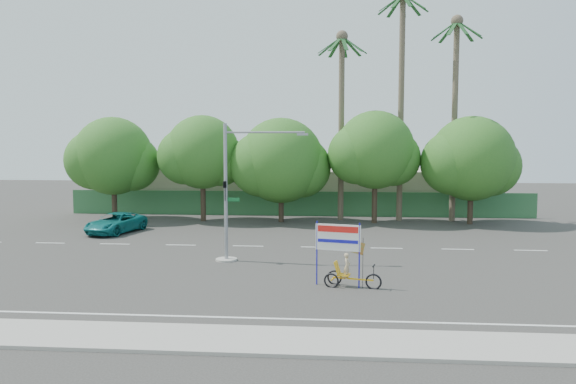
{
  "coord_description": "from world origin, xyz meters",
  "views": [
    {
      "loc": [
        2.98,
        -23.97,
        6.13
      ],
      "look_at": [
        0.62,
        4.63,
        3.5
      ],
      "focal_mm": 35.0,
      "sensor_mm": 36.0,
      "label": 1
    }
  ],
  "objects": [
    {
      "name": "pickup_truck",
      "position": [
        -11.52,
        11.97,
        0.66
      ],
      "size": [
        3.29,
        5.18,
        1.33
      ],
      "primitive_type": "imported",
      "rotation": [
        0.0,
        0.0,
        -0.24
      ],
      "color": "#0F6D6D",
      "rests_on": "ground"
    },
    {
      "name": "tree_left",
      "position": [
        -7.05,
        18.0,
        5.06
      ],
      "size": [
        6.66,
        5.6,
        8.07
      ],
      "color": "#473828",
      "rests_on": "ground"
    },
    {
      "name": "sidewalk_near",
      "position": [
        0.0,
        -7.5,
        0.06
      ],
      "size": [
        50.0,
        2.4,
        0.12
      ],
      "primitive_type": "cube",
      "color": "gray",
      "rests_on": "ground"
    },
    {
      "name": "fence",
      "position": [
        0.0,
        21.5,
        1.0
      ],
      "size": [
        38.0,
        0.08,
        2.0
      ],
      "primitive_type": "cube",
      "color": "#336B3D",
      "rests_on": "ground"
    },
    {
      "name": "trike_billboard",
      "position": [
        3.42,
        -0.7,
        1.12
      ],
      "size": [
        2.77,
        1.01,
        2.78
      ],
      "rotation": [
        0.0,
        0.0,
        -0.23
      ],
      "color": "black",
      "rests_on": "ground"
    },
    {
      "name": "tree_far_right",
      "position": [
        12.95,
        18.0,
        4.64
      ],
      "size": [
        7.38,
        6.2,
        7.94
      ],
      "color": "#473828",
      "rests_on": "ground"
    },
    {
      "name": "palm_tall",
      "position": [
        8.0,
        19.5,
        10.46
      ],
      "size": [
        3.73,
        3.79,
        17.45
      ],
      "color": "#70604C",
      "rests_on": "ground"
    },
    {
      "name": "tree_right",
      "position": [
        5.95,
        18.0,
        5.24
      ],
      "size": [
        6.9,
        5.8,
        8.36
      ],
      "color": "#473828",
      "rests_on": "ground"
    },
    {
      "name": "building_right",
      "position": [
        8.0,
        26.0,
        1.8
      ],
      "size": [
        14.0,
        8.0,
        3.6
      ],
      "primitive_type": "cube",
      "color": "#B7A992",
      "rests_on": "ground"
    },
    {
      "name": "tree_far_left",
      "position": [
        -14.05,
        18.0,
        4.76
      ],
      "size": [
        7.14,
        6.0,
        7.96
      ],
      "color": "#473828",
      "rests_on": "ground"
    },
    {
      "name": "traffic_signal",
      "position": [
        -2.2,
        3.98,
        2.92
      ],
      "size": [
        4.72,
        1.1,
        7.0
      ],
      "color": "gray",
      "rests_on": "ground"
    },
    {
      "name": "tree_center",
      "position": [
        -1.05,
        18.0,
        4.47
      ],
      "size": [
        7.62,
        6.4,
        7.85
      ],
      "color": "#473828",
      "rests_on": "ground"
    },
    {
      "name": "palm_mid",
      "position": [
        12.0,
        19.5,
        9.4
      ],
      "size": [
        3.73,
        3.79,
        15.45
      ],
      "color": "#70604C",
      "rests_on": "ground"
    },
    {
      "name": "palm_short",
      "position": [
        3.5,
        19.5,
        8.86
      ],
      "size": [
        3.73,
        3.79,
        14.45
      ],
      "color": "#70604C",
      "rests_on": "ground"
    },
    {
      "name": "building_left",
      "position": [
        -10.0,
        26.0,
        2.0
      ],
      "size": [
        12.0,
        8.0,
        4.0
      ],
      "primitive_type": "cube",
      "color": "#B7A992",
      "rests_on": "ground"
    },
    {
      "name": "ground",
      "position": [
        0.0,
        0.0,
        0.0
      ],
      "size": [
        120.0,
        120.0,
        0.0
      ],
      "primitive_type": "plane",
      "color": "#33302D",
      "rests_on": "ground"
    }
  ]
}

